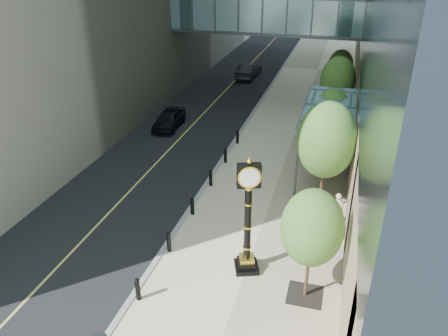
{
  "coord_description": "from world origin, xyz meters",
  "views": [
    {
      "loc": [
        4.08,
        -10.66,
        12.47
      ],
      "look_at": [
        -0.99,
        7.37,
        3.0
      ],
      "focal_mm": 35.0,
      "sensor_mm": 36.0,
      "label": 1
    }
  ],
  "objects": [
    {
      "name": "street_trees",
      "position": [
        3.6,
        15.1,
        3.6
      ],
      "size": [
        2.92,
        28.27,
        6.0
      ],
      "color": "black",
      "rests_on": "sidewalk"
    },
    {
      "name": "pedestrian",
      "position": [
        4.5,
        8.57,
        0.92
      ],
      "size": [
        0.64,
        0.42,
        1.72
      ],
      "primitive_type": "imported",
      "rotation": [
        0.0,
        0.0,
        3.12
      ],
      "color": "#B6B1A7",
      "rests_on": "sidewalk"
    },
    {
      "name": "car_far",
      "position": [
        -5.85,
        34.41,
        0.8
      ],
      "size": [
        1.94,
        4.82,
        1.56
      ],
      "primitive_type": "imported",
      "rotation": [
        0.0,
        0.0,
        3.08
      ],
      "color": "black",
      "rests_on": "road"
    },
    {
      "name": "skywalk",
      "position": [
        -3.0,
        28.0,
        7.71
      ],
      "size": [
        17.0,
        4.2,
        5.8
      ],
      "color": "slate",
      "rests_on": "ground"
    },
    {
      "name": "car_near",
      "position": [
        -8.55,
        18.65,
        0.73
      ],
      "size": [
        1.85,
        4.25,
        1.42
      ],
      "primitive_type": "imported",
      "rotation": [
        0.0,
        0.0,
        0.04
      ],
      "color": "black",
      "rests_on": "road"
    },
    {
      "name": "bollard_row",
      "position": [
        -2.7,
        9.0,
        0.51
      ],
      "size": [
        0.2,
        16.2,
        0.9
      ],
      "color": "black",
      "rests_on": "sidewalk"
    },
    {
      "name": "ground",
      "position": [
        0.0,
        0.0,
        0.0
      ],
      "size": [
        320.0,
        320.0,
        0.0
      ],
      "primitive_type": "plane",
      "color": "gray",
      "rests_on": "ground"
    },
    {
      "name": "curb",
      "position": [
        -3.0,
        40.0,
        0.04
      ],
      "size": [
        0.25,
        180.0,
        0.07
      ],
      "primitive_type": "cube",
      "color": "gray",
      "rests_on": "ground"
    },
    {
      "name": "street_clock",
      "position": [
        0.98,
        3.92,
        2.35
      ],
      "size": [
        1.27,
        1.27,
        5.28
      ],
      "rotation": [
        0.0,
        0.0,
        0.36
      ],
      "color": "black",
      "rests_on": "sidewalk"
    },
    {
      "name": "sidewalk",
      "position": [
        1.0,
        40.0,
        0.03
      ],
      "size": [
        8.0,
        180.0,
        0.06
      ],
      "primitive_type": "cube",
      "color": "beige",
      "rests_on": "ground"
    },
    {
      "name": "entrance_canopy",
      "position": [
        3.48,
        14.0,
        4.19
      ],
      "size": [
        3.0,
        8.0,
        4.38
      ],
      "color": "#383F44",
      "rests_on": "ground"
    },
    {
      "name": "road",
      "position": [
        -7.0,
        40.0,
        0.01
      ],
      "size": [
        8.0,
        180.0,
        0.02
      ],
      "primitive_type": "cube",
      "color": "black",
      "rests_on": "ground"
    }
  ]
}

